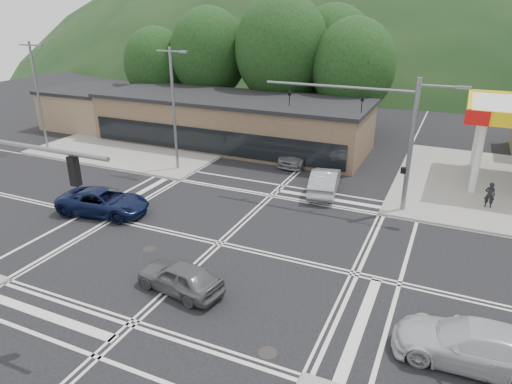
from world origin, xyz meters
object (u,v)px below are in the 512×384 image
at_px(car_silver_east, 474,344).
at_px(pedestrian, 490,195).
at_px(car_queue_b, 346,141).
at_px(car_queue_a, 325,181).
at_px(car_northbound, 301,154).
at_px(car_grey_center, 180,277).
at_px(car_blue_west, 103,202).

bearing_deg(car_silver_east, pedestrian, 175.34).
bearing_deg(car_queue_b, car_queue_a, 102.78).
bearing_deg(car_queue_a, pedestrian, 178.75).
relative_size(car_queue_a, car_northbound, 0.97).
relative_size(car_grey_center, car_silver_east, 0.76).
bearing_deg(pedestrian, car_silver_east, 87.81).
xyz_separation_m(car_queue_a, pedestrian, (9.93, 1.46, 0.15)).
bearing_deg(car_blue_west, pedestrian, -73.98).
xyz_separation_m(car_blue_west, car_grey_center, (8.64, -5.00, -0.06)).
distance_m(car_blue_west, car_queue_a, 14.10).
height_order(car_grey_center, pedestrian, pedestrian).
bearing_deg(pedestrian, car_grey_center, 51.41).
relative_size(car_queue_b, pedestrian, 2.94).
xyz_separation_m(car_silver_east, car_queue_a, (-9.16, 13.18, 0.02)).
height_order(car_blue_west, car_northbound, car_blue_west).
height_order(car_silver_east, pedestrian, pedestrian).
height_order(car_queue_a, pedestrian, pedestrian).
distance_m(car_queue_b, pedestrian, 14.15).
height_order(car_blue_west, car_queue_a, car_queue_a).
bearing_deg(car_grey_center, car_blue_west, -110.99).
relative_size(car_grey_center, car_queue_a, 0.83).
height_order(car_grey_center, car_northbound, car_northbound).
bearing_deg(car_queue_a, car_silver_east, 115.19).
distance_m(car_grey_center, car_queue_b, 24.05).
bearing_deg(car_silver_east, car_northbound, -147.29).
relative_size(car_silver_east, car_queue_a, 1.10).
distance_m(car_grey_center, car_silver_east, 11.66).
distance_m(car_blue_west, car_queue_b, 21.49).
xyz_separation_m(car_blue_west, pedestrian, (21.05, 10.13, 0.20)).
distance_m(car_northbound, pedestrian, 13.97).
bearing_deg(car_queue_b, car_northbound, 71.16).
bearing_deg(car_queue_a, car_queue_b, -93.62).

